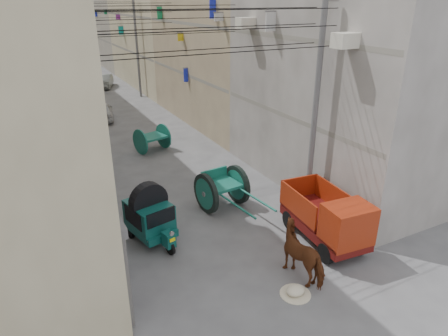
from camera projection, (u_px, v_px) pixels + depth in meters
building_row_right at (162, 11)px, 37.65m from camera, size 8.00×62.00×14.00m
end_cap_building at (42, 5)px, 60.30m from camera, size 22.00×10.00×13.00m
shutters_left at (79, 172)px, 15.18m from camera, size 0.18×14.40×2.88m
signboards at (110, 69)px, 25.28m from camera, size 8.22×40.52×5.67m
ac_units at (294, 3)px, 13.83m from camera, size 0.70×6.55×3.35m
utility_poles at (129, 71)px, 21.26m from camera, size 7.40×22.20×8.00m
overhead_cables at (138, 17)px, 18.05m from camera, size 7.40×22.52×1.12m
auto_rickshaw at (150, 215)px, 13.27m from camera, size 1.62×2.34×1.59m
tonga_cart at (222, 188)px, 15.42m from camera, size 1.79×3.58×1.56m
mini_truck at (331, 222)px, 12.91m from camera, size 1.75×3.42×1.86m
second_cart at (152, 138)px, 21.18m from camera, size 1.84×1.72×1.35m
feed_sack at (296, 290)px, 11.04m from camera, size 0.54×0.43×0.27m
horse at (305, 253)px, 11.57m from camera, size 1.11×1.93×1.54m
distant_car_white at (102, 111)px, 26.73m from camera, size 1.93×3.56×1.15m
distant_car_grey at (105, 81)px, 36.40m from camera, size 2.25×3.61×1.12m
distant_car_green at (87, 80)px, 37.10m from camera, size 2.32×4.21×1.16m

